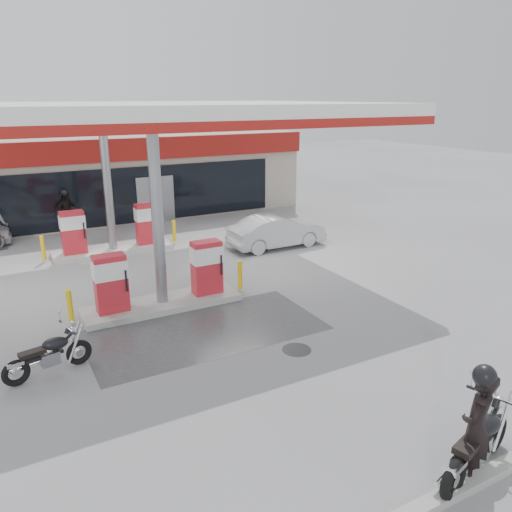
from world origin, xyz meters
The scene contains 13 objects.
ground centered at (0.00, 0.00, 0.00)m, with size 90.00×90.00×0.00m, color gray.
wet_patch centered at (0.50, 0.00, 0.00)m, with size 6.00×3.00×0.00m, color #4C4C4F.
drain_cover centered at (2.00, -2.00, 0.00)m, with size 0.70×0.70×0.01m, color #38383A.
store_building centered at (0.01, 15.94, 2.01)m, with size 22.00×8.22×4.00m.
canopy centered at (0.00, 5.00, 5.27)m, with size 16.00×10.02×5.51m.
pump_island_near centered at (0.00, 2.00, 0.71)m, with size 5.14×1.30×1.78m.
pump_island_far centered at (0.00, 8.00, 0.71)m, with size 5.14×1.30×1.78m.
main_motorcycle centered at (2.32, -6.78, 0.51)m, with size 2.20×0.94×1.15m.
biker_main centered at (2.12, -6.84, 0.95)m, with size 0.69×0.45×1.89m, color black.
parked_motorcycle centered at (-3.30, -0.34, 0.44)m, with size 1.92×0.75×1.00m.
hatchback_silver centered at (5.96, 5.60, 0.65)m, with size 1.38×3.95×1.30m, color #A4A8AC.
parked_car_right centered at (8.33, 14.00, 0.59)m, with size 1.97×4.27×1.19m, color navy.
biker_walking centered at (-1.07, 11.80, 0.94)m, with size 1.10×0.46×1.88m, color black.
Camera 1 is at (-3.95, -10.93, 5.79)m, focal length 35.00 mm.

